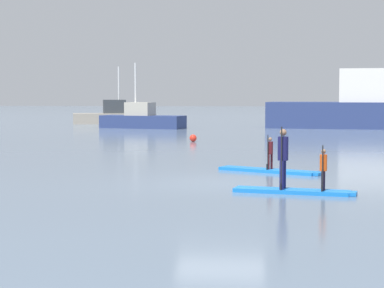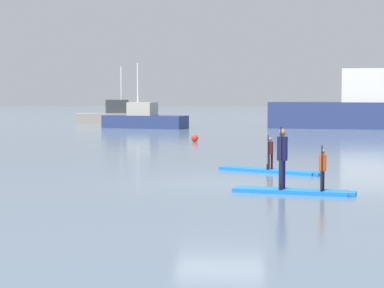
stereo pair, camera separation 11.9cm
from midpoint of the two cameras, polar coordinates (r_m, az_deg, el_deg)
name	(u,v)px [view 2 (the right image)]	position (r m, az deg, el deg)	size (l,w,h in m)	color
ground_plane	(220,183)	(20.13, 2.45, -3.14)	(240.00, 240.00, 0.00)	slate
paddleboard_near	(270,171)	(23.00, 6.39, -2.13)	(3.32, 2.17, 0.10)	blue
paddler_child_solo	(270,151)	(22.93, 6.41, -0.60)	(0.25, 0.34, 1.10)	#4C1419
paddleboard_far	(293,191)	(18.26, 8.28, -3.76)	(3.12, 1.24, 0.10)	blue
paddler_adult	(282,155)	(18.21, 7.39, -0.85)	(0.32, 0.48, 1.59)	#19194C
paddler_child_front	(323,167)	(18.07, 10.56, -1.85)	(0.22, 0.37, 1.14)	black
fishing_boat_white_large	(372,106)	(53.11, 14.20, 2.99)	(13.91, 6.03, 12.53)	navy
fishing_boat_green_midground	(144,119)	(51.91, -3.75, 1.99)	(6.40, 3.55, 4.73)	navy
motor_boat_small_navy	(112,116)	(59.55, -6.35, 2.27)	(5.91, 3.07, 4.73)	#9E9384
mooring_buoy_near	(195,138)	(37.32, 0.31, 0.48)	(0.38, 0.38, 0.38)	red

